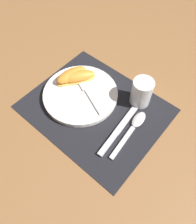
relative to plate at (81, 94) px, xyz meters
The scene contains 9 objects.
ground_plane 0.07m from the plate, ahead, with size 3.00×3.00×0.00m, color olive.
placemat 0.07m from the plate, ahead, with size 0.43×0.35×0.00m.
plate is the anchor object (origin of this frame).
juice_glass 0.20m from the plate, 33.67° to the left, with size 0.07×0.07×0.09m.
knife 0.18m from the plate, ahead, with size 0.04×0.21×0.01m.
spoon 0.21m from the plate, ahead, with size 0.04×0.19×0.01m.
fork 0.03m from the plate, 51.23° to the left, with size 0.17×0.09×0.00m.
citrus_wedge_0 0.06m from the plate, 141.08° to the left, with size 0.11×0.13×0.04m.
citrus_wedge_1 0.07m from the plate, 157.85° to the left, with size 0.08×0.13×0.04m.
Camera 1 is at (0.27, -0.30, 0.59)m, focal length 35.00 mm.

